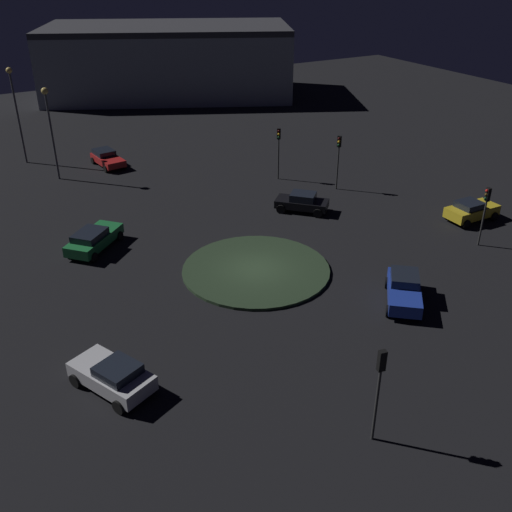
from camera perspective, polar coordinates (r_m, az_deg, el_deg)
name	(u,v)px	position (r m, az deg, el deg)	size (l,w,h in m)	color
ground_plane	(256,271)	(36.21, 0.00, -1.45)	(118.32, 118.32, 0.00)	black
roundabout_island	(256,269)	(36.16, 0.00, -1.33)	(9.16, 9.16, 0.18)	#263823
car_black	(302,202)	(44.26, 4.53, 5.29)	(3.95, 3.98, 1.47)	black
car_silver	(113,375)	(27.53, -13.83, -11.27)	(3.36, 4.44, 1.49)	silver
car_blue	(404,289)	(33.80, 14.28, -3.19)	(4.05, 4.38, 1.55)	#1E38A5
car_red	(107,158)	(55.58, -14.35, 9.26)	(2.41, 4.20, 1.34)	red
car_green	(94,239)	(39.91, -15.60, 1.62)	(4.56, 4.42, 1.44)	#1E7238
car_yellow	(471,210)	(45.45, 20.32, 4.22)	(3.95, 2.06, 1.50)	gold
traffic_light_south	(379,378)	(23.39, 11.96, -11.59)	(0.34, 0.38, 4.47)	#2D2D2D
traffic_light_east	(486,205)	(40.89, 21.54, 4.66)	(0.39, 0.35, 4.11)	#2D2D2D
traffic_light_northeast	(279,144)	(49.85, 2.23, 10.92)	(0.37, 0.39, 4.43)	#2D2D2D
traffic_light_northeast_near	(339,152)	(48.02, 8.08, 10.04)	(0.39, 0.37, 4.50)	#2D2D2D
streetlamp_north	(49,118)	(52.12, -19.57, 12.62)	(0.57, 0.57, 7.77)	#4C4C51
streetlamp_north_near	(15,102)	(57.46, -22.49, 13.76)	(0.53, 0.53, 8.58)	#4C4C51
store_building	(169,61)	(81.64, -8.55, 18.36)	(34.50, 26.63, 8.84)	#8C939E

